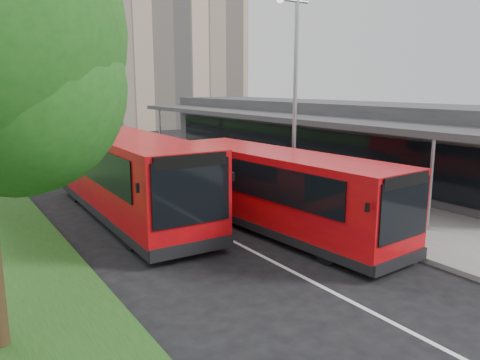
# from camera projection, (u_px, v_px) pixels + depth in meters

# --- Properties ---
(ground) EXTENTS (120.00, 120.00, 0.00)m
(ground) POSITION_uv_depth(u_px,v_px,m) (231.00, 240.00, 15.03)
(ground) COLOR black
(ground) RESTS_ON ground
(pavement) EXTENTS (5.00, 80.00, 0.15)m
(pavement) POSITION_uv_depth(u_px,v_px,m) (157.00, 152.00, 34.65)
(pavement) COLOR slate
(pavement) RESTS_ON ground
(lane_centre_line) EXTENTS (0.12, 70.00, 0.01)m
(lane_centre_line) POSITION_uv_depth(u_px,v_px,m) (95.00, 170.00, 27.34)
(lane_centre_line) COLOR silver
(lane_centre_line) RESTS_ON ground
(kerb_dashes) EXTENTS (0.12, 56.00, 0.01)m
(kerb_dashes) POSITION_uv_depth(u_px,v_px,m) (126.00, 157.00, 32.40)
(kerb_dashes) COLOR silver
(kerb_dashes) RESTS_ON ground
(office_block) EXTENTS (22.00, 12.00, 18.00)m
(office_block) POSITION_uv_depth(u_px,v_px,m) (143.00, 50.00, 55.22)
(office_block) COLOR tan
(office_block) RESTS_ON ground
(station_building) EXTENTS (7.70, 26.00, 4.00)m
(station_building) POSITION_uv_depth(u_px,v_px,m) (317.00, 136.00, 27.00)
(station_building) COLOR #2E2E30
(station_building) RESTS_ON ground
(lamp_post_near) EXTENTS (1.44, 0.28, 8.00)m
(lamp_post_near) POSITION_uv_depth(u_px,v_px,m) (294.00, 90.00, 17.94)
(lamp_post_near) COLOR #909498
(lamp_post_near) RESTS_ON pavement
(lamp_post_far) EXTENTS (1.44, 0.28, 8.00)m
(lamp_post_far) POSITION_uv_depth(u_px,v_px,m) (120.00, 88.00, 34.36)
(lamp_post_far) COLOR #909498
(lamp_post_far) RESTS_ON pavement
(bus_main) EXTENTS (3.11, 9.73, 2.71)m
(bus_main) POSITION_uv_depth(u_px,v_px,m) (280.00, 191.00, 15.72)
(bus_main) COLOR red
(bus_main) RESTS_ON ground
(bus_second) EXTENTS (3.05, 11.00, 3.10)m
(bus_second) POSITION_uv_depth(u_px,v_px,m) (127.00, 176.00, 17.35)
(bus_second) COLOR red
(bus_second) RESTS_ON ground
(litter_bin) EXTENTS (0.67, 0.67, 0.95)m
(litter_bin) POSITION_uv_depth(u_px,v_px,m) (208.00, 161.00, 26.90)
(litter_bin) COLOR #381D16
(litter_bin) RESTS_ON pavement
(bollard) EXTENTS (0.22, 0.22, 1.04)m
(bollard) POSITION_uv_depth(u_px,v_px,m) (153.00, 145.00, 33.46)
(bollard) COLOR #F3ED0C
(bollard) RESTS_ON pavement
(car_near) EXTENTS (1.62, 3.54, 1.18)m
(car_near) POSITION_uv_depth(u_px,v_px,m) (45.00, 128.00, 48.18)
(car_near) COLOR #520B19
(car_near) RESTS_ON ground
(car_far) EXTENTS (1.21, 3.40, 1.12)m
(car_far) POSITION_uv_depth(u_px,v_px,m) (6.00, 126.00, 50.35)
(car_far) COLOR navy
(car_far) RESTS_ON ground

